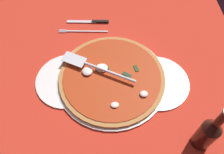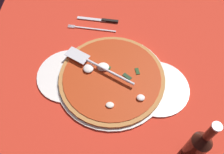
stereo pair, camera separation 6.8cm
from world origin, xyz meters
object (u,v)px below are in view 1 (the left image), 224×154
(place_setting_far, at_px, (88,27))
(beer_bottle, at_px, (208,133))
(dinner_plate_left, at_px, (68,80))
(pizza_server, at_px, (96,67))
(dinner_plate_right, at_px, (157,82))
(pizza, at_px, (112,77))

(place_setting_far, height_order, beer_bottle, beer_bottle)
(dinner_plate_left, height_order, pizza_server, pizza_server)
(dinner_plate_right, bearing_deg, place_setting_far, 128.86)
(pizza_server, height_order, place_setting_far, pizza_server)
(dinner_plate_left, relative_size, place_setting_far, 1.09)
(beer_bottle, bearing_deg, pizza_server, 137.28)
(pizza, xyz_separation_m, place_setting_far, (-0.08, 0.28, -0.02))
(dinner_plate_left, bearing_deg, pizza, -3.26)
(pizza, xyz_separation_m, beer_bottle, (0.26, -0.26, 0.07))
(pizza, distance_m, pizza_server, 0.07)
(dinner_plate_left, relative_size, beer_bottle, 1.01)
(dinner_plate_right, bearing_deg, dinner_plate_left, 173.58)
(pizza, bearing_deg, dinner_plate_right, -9.48)
(pizza_server, xyz_separation_m, place_setting_far, (-0.02, 0.25, -0.04))
(dinner_plate_right, height_order, pizza_server, pizza_server)
(dinner_plate_left, xyz_separation_m, place_setting_far, (0.08, 0.27, -0.00))
(pizza_server, height_order, beer_bottle, beer_bottle)
(pizza_server, relative_size, place_setting_far, 1.24)
(dinner_plate_left, height_order, pizza, pizza)
(pizza, bearing_deg, beer_bottle, -44.80)
(dinner_plate_left, height_order, beer_bottle, beer_bottle)
(pizza, bearing_deg, pizza_server, 148.84)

